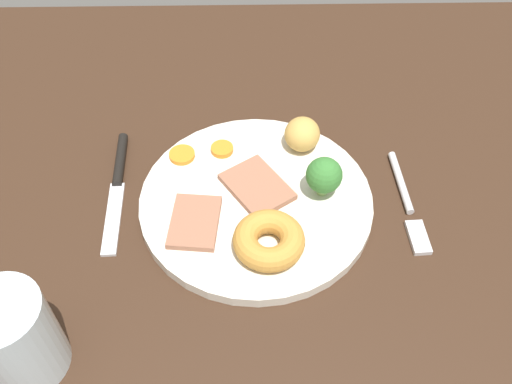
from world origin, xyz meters
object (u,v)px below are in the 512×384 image
meat_slice_main (257,187)px  water_glass (15,338)px  yorkshire_pudding (269,240)px  roast_potato_left (302,134)px  carrot_coin_back (182,155)px  broccoli_floret (324,176)px  dinner_plate (256,201)px  knife (118,180)px  fork (408,204)px  carrot_coin_front (222,149)px  meat_slice_under (195,222)px

meat_slice_main → water_glass: 30.15cm
yorkshire_pudding → water_glass: water_glass is taller
roast_potato_left → water_glass: bearing=44.8°
carrot_coin_back → broccoli_floret: broccoli_floret is taller
dinner_plate → knife: bearing=-13.1°
broccoli_floret → meat_slice_main: bearing=-5.1°
fork → roast_potato_left: bearing=-130.2°
meat_slice_main → water_glass: bearing=42.8°
roast_potato_left → water_glass: (27.75, 27.57, 1.69)cm
meat_slice_main → water_glass: (22.00, 20.36, 3.24)cm
dinner_plate → carrot_coin_back: carrot_coin_back is taller
meat_slice_main → carrot_coin_front: (4.24, -6.39, -0.07)cm
water_glass → roast_potato_left: bearing=-135.2°
dinner_plate → carrot_coin_front: (4.10, -7.74, 1.03)cm
carrot_coin_front → water_glass: bearing=56.4°
meat_slice_under → water_glass: 21.60cm
fork → broccoli_floret: bearing=-99.4°
carrot_coin_back → broccoli_floret: 18.09cm
meat_slice_under → carrot_coin_front: (-2.82, -11.51, -0.07)cm
meat_slice_under → water_glass: size_ratio=0.73×
meat_slice_main → knife: 17.18cm
meat_slice_main → fork: 17.86cm
meat_slice_under → carrot_coin_front: 11.84cm
knife → dinner_plate: bearing=74.5°
roast_potato_left → carrot_coin_back: bearing=6.5°
meat_slice_main → meat_slice_under: (7.05, 5.11, 0.00)cm
dinner_plate → knife: dinner_plate is taller
meat_slice_main → fork: meat_slice_main is taller
dinner_plate → meat_slice_under: 7.95cm
meat_slice_main → roast_potato_left: bearing=-128.6°
meat_slice_under → knife: size_ratio=0.40×
roast_potato_left → carrot_coin_front: roast_potato_left is taller
meat_slice_under → fork: 25.03cm
roast_potato_left → water_glass: 39.16cm
carrot_coin_back → broccoli_floret: (-16.79, 6.19, 2.63)cm
meat_slice_under → carrot_coin_front: size_ratio=2.63×
carrot_coin_front → fork: (-21.95, 8.16, -1.35)cm
dinner_plate → broccoli_floret: size_ratio=5.33×
yorkshire_pudding → carrot_coin_back: bearing=-53.6°
roast_potato_left → fork: roast_potato_left is taller
broccoli_floret → knife: size_ratio=0.27×
yorkshire_pudding → carrot_coin_front: (5.34, -14.85, -1.02)cm
carrot_coin_front → broccoli_floret: broccoli_floret is taller
roast_potato_left → carrot_coin_back: (14.93, 1.70, -1.66)cm
carrot_coin_front → fork: 23.46cm
fork → carrot_coin_front: bearing=-113.7°
yorkshire_pudding → carrot_coin_back: 17.38cm
roast_potato_left → broccoli_floret: 8.16cm
broccoli_floret → water_glass: water_glass is taller
meat_slice_main → knife: meat_slice_main is taller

